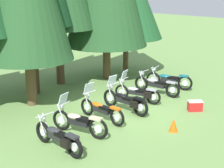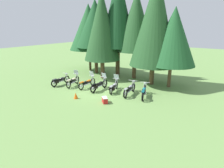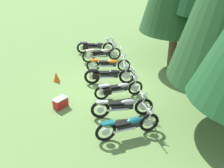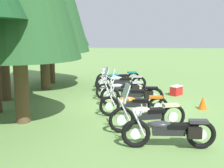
# 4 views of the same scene
# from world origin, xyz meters

# --- Properties ---
(ground_plane) EXTENTS (80.00, 80.00, 0.00)m
(ground_plane) POSITION_xyz_m (0.00, 0.00, 0.00)
(ground_plane) COLOR #6B934C
(motorcycle_0) EXTENTS (0.68, 2.27, 1.01)m
(motorcycle_0) POSITION_xyz_m (-3.97, -0.97, 0.44)
(motorcycle_0) COLOR black
(motorcycle_0) RESTS_ON ground_plane
(motorcycle_1) EXTENTS (0.83, 2.20, 1.38)m
(motorcycle_1) POSITION_xyz_m (-2.77, -0.48, 0.48)
(motorcycle_1) COLOR black
(motorcycle_1) RESTS_ON ground_plane
(motorcycle_2) EXTENTS (0.65, 2.29, 1.35)m
(motorcycle_2) POSITION_xyz_m (-1.35, -0.09, 0.45)
(motorcycle_2) COLOR black
(motorcycle_2) RESTS_ON ground_plane
(motorcycle_3) EXTENTS (0.70, 2.39, 1.38)m
(motorcycle_3) POSITION_xyz_m (-0.01, -0.10, 0.47)
(motorcycle_3) COLOR black
(motorcycle_3) RESTS_ON ground_plane
(motorcycle_4) EXTENTS (0.89, 2.13, 1.35)m
(motorcycle_4) POSITION_xyz_m (1.26, 0.32, 0.45)
(motorcycle_4) COLOR black
(motorcycle_4) RESTS_ON ground_plane
(motorcycle_5) EXTENTS (0.77, 2.42, 1.02)m
(motorcycle_5) POSITION_xyz_m (2.71, 0.45, 0.45)
(motorcycle_5) COLOR black
(motorcycle_5) RESTS_ON ground_plane
(motorcycle_6) EXTENTS (1.01, 2.26, 1.02)m
(motorcycle_6) POSITION_xyz_m (3.89, 0.60, 0.45)
(motorcycle_6) COLOR black
(motorcycle_6) RESTS_ON ground_plane
(picnic_cooler) EXTENTS (0.65, 0.62, 0.43)m
(picnic_cooler) POSITION_xyz_m (2.05, -2.06, 0.21)
(picnic_cooler) COLOR red
(picnic_cooler) RESTS_ON ground_plane
(traffic_cone) EXTENTS (0.32, 0.32, 0.48)m
(traffic_cone) POSITION_xyz_m (-0.28, -2.65, 0.24)
(traffic_cone) COLOR #EA590F
(traffic_cone) RESTS_ON ground_plane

